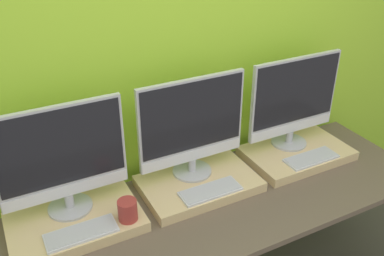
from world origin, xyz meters
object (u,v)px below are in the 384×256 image
keyboard_left (81,233)px  mug (128,210)px  monitor_right (294,100)px  keyboard_right (311,158)px  monitor_center (192,125)px  keyboard_center (210,191)px  monitor_left (62,158)px

keyboard_left → mug: mug is taller
monitor_right → keyboard_right: size_ratio=1.84×
monitor_right → monitor_center: bearing=180.0°
monitor_center → keyboard_center: monitor_center is taller
mug → keyboard_center: 0.41m
monitor_left → monitor_right: same height
keyboard_left → keyboard_center: bearing=0.0°
keyboard_left → mug: (0.21, 0.00, 0.04)m
mug → monitor_right: (1.03, 0.19, 0.22)m
monitor_center → keyboard_left: bearing=-163.1°
monitor_center → keyboard_right: (0.62, -0.19, -0.26)m
monitor_left → monitor_center: same height
monitor_left → mug: size_ratio=5.72×
keyboard_center → monitor_right: bearing=16.9°
keyboard_left → keyboard_center: (0.62, 0.00, 0.00)m
keyboard_center → mug: bearing=180.0°
keyboard_left → monitor_right: size_ratio=0.54×
keyboard_left → monitor_right: (1.24, 0.19, 0.26)m
monitor_center → monitor_right: same height
keyboard_right → mug: bearing=180.0°
keyboard_center → monitor_right: (0.62, 0.19, 0.26)m
monitor_left → mug: monitor_left is taller
monitor_left → monitor_right: (1.24, 0.00, 0.00)m
keyboard_center → monitor_right: 0.70m
keyboard_left → monitor_center: size_ratio=0.54×
monitor_left → keyboard_right: 1.28m
keyboard_center → keyboard_right: 0.62m
keyboard_left → keyboard_right: bearing=0.0°
monitor_center → keyboard_center: size_ratio=1.84×
monitor_left → monitor_center: 0.62m
monitor_left → keyboard_right: size_ratio=1.84×
monitor_center → monitor_right: 0.62m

